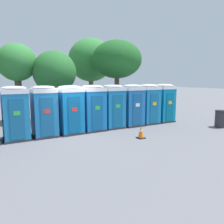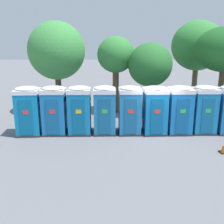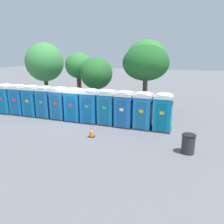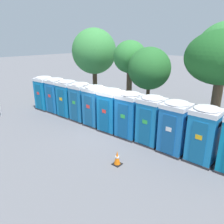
# 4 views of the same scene
# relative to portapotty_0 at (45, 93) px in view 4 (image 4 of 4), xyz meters

# --- Properties ---
(ground_plane) EXTENTS (120.00, 120.00, 0.00)m
(ground_plane) POSITION_rel_portapotty_0_xyz_m (6.57, -0.13, -1.28)
(ground_plane) COLOR slate
(portapotty_0) EXTENTS (1.29, 1.26, 2.54)m
(portapotty_0) POSITION_rel_portapotty_0_xyz_m (0.00, 0.00, 0.00)
(portapotty_0) COLOR #2D2D33
(portapotty_0) RESTS_ON ground
(portapotty_1) EXTENTS (1.26, 1.22, 2.54)m
(portapotty_1) POSITION_rel_portapotty_0_xyz_m (1.31, 0.10, 0.00)
(portapotty_1) COLOR #2D2D33
(portapotty_1) RESTS_ON ground
(portapotty_2) EXTENTS (1.22, 1.22, 2.54)m
(portapotty_2) POSITION_rel_portapotty_0_xyz_m (2.63, 0.11, 0.00)
(portapotty_2) COLOR #2D2D33
(portapotty_2) RESTS_ON ground
(portapotty_3) EXTENTS (1.18, 1.21, 2.54)m
(portapotty_3) POSITION_rel_portapotty_0_xyz_m (3.94, 0.13, 0.00)
(portapotty_3) COLOR #2D2D33
(portapotty_3) RESTS_ON ground
(portapotty_4) EXTENTS (1.19, 1.22, 2.54)m
(portapotty_4) POSITION_rel_portapotty_0_xyz_m (5.26, 0.12, 0.00)
(portapotty_4) COLOR #2D2D33
(portapotty_4) RESTS_ON ground
(portapotty_5) EXTENTS (1.26, 1.25, 2.54)m
(portapotty_5) POSITION_rel_portapotty_0_xyz_m (6.57, 0.08, 0.00)
(portapotty_5) COLOR #2D2D33
(portapotty_5) RESTS_ON ground
(portapotty_6) EXTENTS (1.25, 1.22, 2.54)m
(portapotty_6) POSITION_rel_portapotty_0_xyz_m (7.89, 0.12, 0.00)
(portapotty_6) COLOR #2D2D33
(portapotty_6) RESTS_ON ground
(portapotty_7) EXTENTS (1.21, 1.21, 2.54)m
(portapotty_7) POSITION_rel_portapotty_0_xyz_m (9.20, 0.19, 0.00)
(portapotty_7) COLOR #2D2D33
(portapotty_7) RESTS_ON ground
(portapotty_8) EXTENTS (1.24, 1.23, 2.54)m
(portapotty_8) POSITION_rel_portapotty_0_xyz_m (10.52, 0.11, 0.00)
(portapotty_8) COLOR #2D2D33
(portapotty_8) RESTS_ON ground
(portapotty_9) EXTENTS (1.20, 1.22, 2.54)m
(portapotty_9) POSITION_rel_portapotty_0_xyz_m (11.83, 0.15, 0.00)
(portapotty_9) COLOR #2D2D33
(portapotty_9) RESTS_ON ground
(street_tree_0) EXTENTS (2.44, 2.44, 5.10)m
(street_tree_0) POSITION_rel_portapotty_0_xyz_m (4.63, 4.49, 2.54)
(street_tree_0) COLOR brown
(street_tree_0) RESTS_ON ground
(street_tree_1) EXTENTS (3.76, 3.76, 6.06)m
(street_tree_1) POSITION_rel_portapotty_0_xyz_m (0.71, 4.67, 2.85)
(street_tree_1) COLOR #4C3826
(street_tree_1) RESTS_ON ground
(street_tree_3) EXTENTS (3.60, 3.60, 5.66)m
(street_tree_3) POSITION_rel_portapotty_0_xyz_m (11.25, 3.18, 2.97)
(street_tree_3) COLOR brown
(street_tree_3) RESTS_ON ground
(street_tree_4) EXTENTS (2.81, 2.81, 4.70)m
(street_tree_4) POSITION_rel_portapotty_0_xyz_m (6.80, 3.71, 2.01)
(street_tree_4) COLOR #4C3826
(street_tree_4) RESTS_ON ground
(traffic_cone) EXTENTS (0.36, 0.36, 0.64)m
(traffic_cone) POSITION_rel_portapotty_0_xyz_m (9.23, -2.53, -0.97)
(traffic_cone) COLOR black
(traffic_cone) RESTS_ON ground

